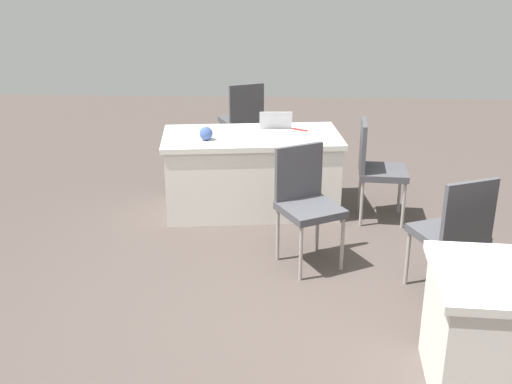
% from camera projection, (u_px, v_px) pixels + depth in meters
% --- Properties ---
extents(ground_plane, '(14.40, 14.40, 0.00)m').
position_uv_depth(ground_plane, '(266.00, 328.00, 4.28)').
color(ground_plane, '#4C423D').
extents(table_foreground, '(1.78, 1.03, 0.76)m').
position_uv_depth(table_foreground, '(252.00, 172.00, 6.12)').
color(table_foreground, silver).
rests_on(table_foreground, ground).
extents(chair_near_front, '(0.58, 0.58, 0.98)m').
position_uv_depth(chair_near_front, '(243.00, 117.00, 7.42)').
color(chair_near_front, '#9E9993').
rests_on(chair_near_front, ground).
extents(chair_tucked_left, '(0.60, 0.60, 0.97)m').
position_uv_depth(chair_tucked_left, '(306.00, 198.00, 5.00)').
color(chair_tucked_left, '#9E9993').
rests_on(chair_tucked_left, ground).
extents(chair_tucked_right, '(0.58, 0.58, 0.95)m').
position_uv_depth(chair_tucked_right, '(455.00, 229.00, 4.48)').
color(chair_tucked_right, '#9E9993').
rests_on(chair_tucked_right, ground).
extents(chair_aisle, '(0.47, 0.47, 0.95)m').
position_uv_depth(chair_aisle, '(376.00, 164.00, 5.83)').
color(chair_aisle, '#9E9993').
rests_on(chair_aisle, ground).
extents(laptop_silver, '(0.33, 0.31, 0.21)m').
position_uv_depth(laptop_silver, '(276.00, 131.00, 5.98)').
color(laptop_silver, silver).
rests_on(laptop_silver, table_foreground).
extents(yarn_ball, '(0.13, 0.13, 0.13)m').
position_uv_depth(yarn_ball, '(206.00, 133.00, 5.80)').
color(yarn_ball, '#3F5999').
rests_on(yarn_ball, table_foreground).
extents(scissors_red, '(0.17, 0.12, 0.01)m').
position_uv_depth(scissors_red, '(299.00, 130.00, 6.14)').
color(scissors_red, red).
rests_on(scissors_red, table_foreground).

